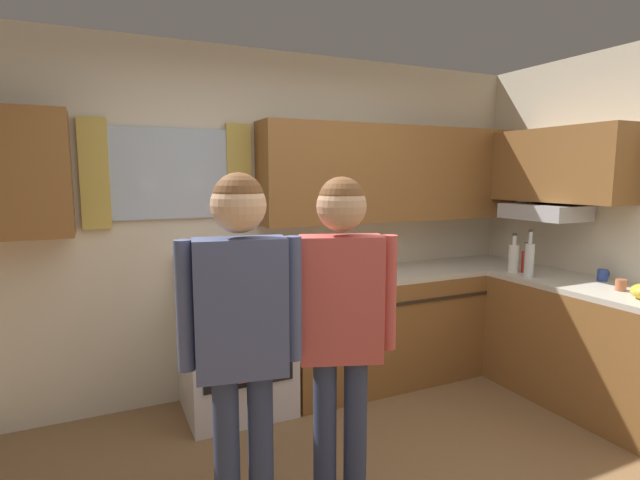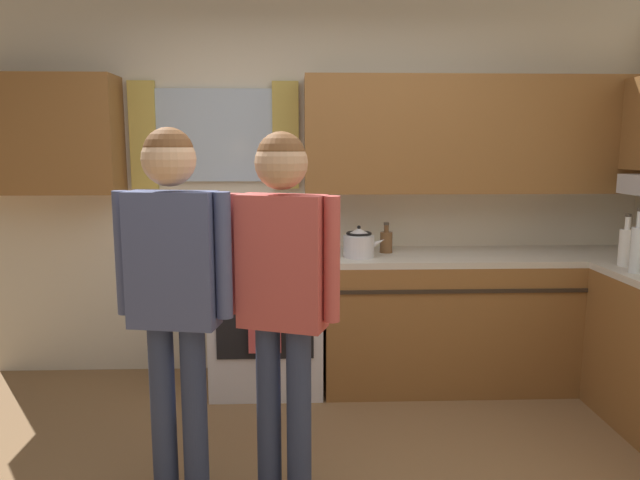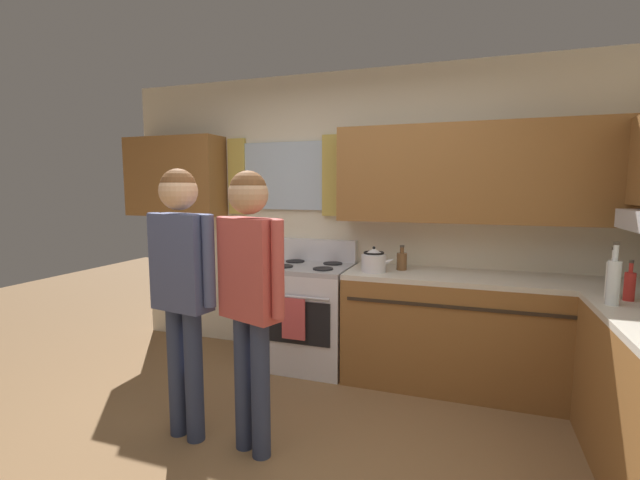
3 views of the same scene
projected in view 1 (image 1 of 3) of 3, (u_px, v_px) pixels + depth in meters
back_wall_unit at (278, 203)px, 3.74m from camera, size 4.60×0.42×2.60m
kitchen_counter_run at (476, 331)px, 3.85m from camera, size 2.25×2.08×0.90m
stove_oven at (236, 346)px, 3.45m from camera, size 0.72×0.67×1.10m
bottle_milk_white at (514, 257)px, 3.89m from camera, size 0.08×0.08×0.31m
bottle_tall_clear at (529, 259)px, 3.69m from camera, size 0.07×0.07×0.37m
bottle_squat_brown at (334, 266)px, 3.76m from camera, size 0.08×0.08×0.21m
bottle_sauce_red at (525, 261)px, 3.88m from camera, size 0.06×0.06×0.25m
cup_terracotta at (621, 285)px, 3.28m from camera, size 0.11×0.07×0.08m
mug_cobalt_blue at (603, 275)px, 3.58m from camera, size 0.11×0.07×0.08m
stovetop_kettle at (319, 269)px, 3.54m from camera, size 0.27×0.20×0.21m
adult_left at (241, 322)px, 2.04m from camera, size 0.52×0.23×1.69m
adult_in_plaid at (341, 312)px, 2.23m from camera, size 0.49×0.28×1.67m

